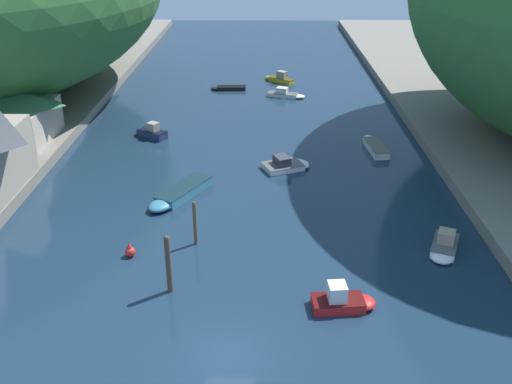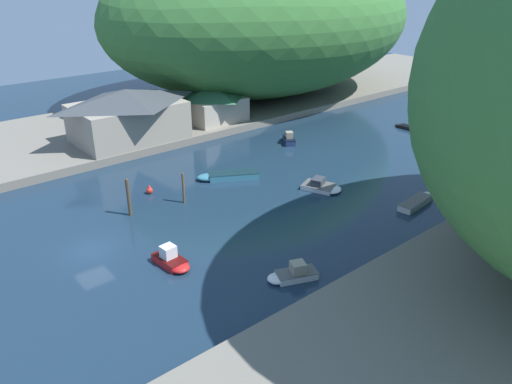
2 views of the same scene
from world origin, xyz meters
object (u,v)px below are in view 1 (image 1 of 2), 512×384
Objects in this scene: boat_yellow_tender at (344,301)px; boat_red_skiff at (287,164)px; boathouse_shed at (10,113)px; boat_cabin_cruiser at (279,78)px; channel_buoy_near at (130,251)px; boat_near_quay at (374,145)px; boat_navy_launch at (178,194)px; boat_moored_right at (286,94)px; boat_mid_channel at (227,88)px; boat_small_dinghy at (444,247)px; boat_open_rowboat at (150,132)px.

boat_yellow_tender is 18.51m from boat_red_skiff.
boathouse_shed is 2.00× the size of boat_cabin_cruiser.
channel_buoy_near is (-12.29, 4.88, -0.07)m from boat_yellow_tender.
boat_navy_launch reaches higher than boat_near_quay.
channel_buoy_near is (-17.85, -17.96, 0.07)m from boat_near_quay.
boathouse_shed is 1.49× the size of boat_near_quay.
boat_navy_launch is 27.43m from boat_moored_right.
boat_yellow_tender is 42.48m from boat_mid_channel.
boat_open_rowboat is (-21.64, 19.90, 0.10)m from boat_small_dinghy.
boat_yellow_tender reaches higher than boat_cabin_cruiser.
boat_cabin_cruiser reaches higher than boat_moored_right.
boat_red_skiff is (0.02, -26.94, -0.08)m from boat_cabin_cruiser.
boat_navy_launch is at bearing -0.04° from boat_small_dinghy.
boat_near_quay is 0.82× the size of boat_navy_launch.
boat_mid_channel is at bearing 48.04° from boathouse_shed.
boat_red_skiff is at bearing -9.13° from boathouse_shed.
boat_navy_launch is 1.65× the size of boat_small_dinghy.
boat_open_rowboat is (-12.43, -19.79, 0.06)m from boat_cabin_cruiser.
boat_red_skiff is at bearing 53.55° from channel_buoy_near.
boat_yellow_tender is at bearing 19.47° from boat_moored_right.
boat_red_skiff is at bearing -116.35° from boat_navy_launch.
boat_near_quay is at bearing 41.50° from boat_moored_right.
boat_open_rowboat is 3.64× the size of channel_buoy_near.
boat_small_dinghy is 29.40m from boat_open_rowboat.
boat_yellow_tender is 8.86m from boat_small_dinghy.
boat_moored_right reaches higher than boat_near_quay.
channel_buoy_near is (-19.16, -0.73, -0.00)m from boat_small_dinghy.
boat_yellow_tender is (-5.56, -22.84, 0.14)m from boat_near_quay.
boat_moored_right is 18.60m from boat_open_rowboat.
boat_near_quay reaches higher than boat_mid_channel.
boat_cabin_cruiser is 1.13× the size of boat_open_rowboat.
boat_yellow_tender is (2.35, -45.31, 0.03)m from boat_cabin_cruiser.
boat_open_rowboat is at bearing 16.53° from boathouse_shed.
boat_near_quay is at bearing 45.17° from channel_buoy_near.
boat_near_quay is 17.27m from boat_small_dinghy.
boathouse_shed reaches higher than boat_open_rowboat.
boat_near_quay is at bearing -118.85° from boat_navy_launch.
boat_open_rowboat reaches higher than boat_navy_launch.
boat_cabin_cruiser is 1.13× the size of boat_yellow_tender.
boat_moored_right is (6.89, -2.91, 0.12)m from boat_mid_channel.
channel_buoy_near is at bearing -140.92° from boat_near_quay.
channel_buoy_near is at bearing 171.18° from boat_mid_channel.
boat_moored_right reaches higher than boat_mid_channel.
boat_navy_launch is at bearing 76.94° from channel_buoy_near.
boat_mid_channel is 7.48m from boat_moored_right.
boat_cabin_cruiser is 41.63m from channel_buoy_near.
boat_mid_channel is (-6.20, -3.70, -0.21)m from boat_cabin_cruiser.
boat_moored_right is 35.45m from channel_buoy_near.
boat_navy_launch is (-10.48, 12.72, -0.10)m from boat_yellow_tender.
boat_near_quay is 1.17× the size of boat_moored_right.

